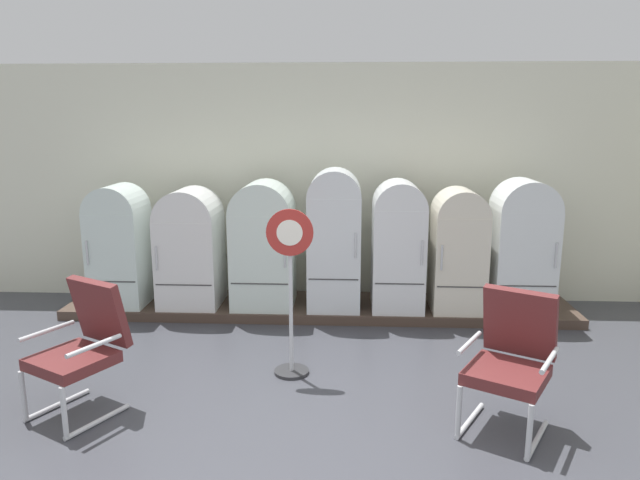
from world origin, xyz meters
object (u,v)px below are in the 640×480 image
Objects in this scene: refrigerator_1 at (190,245)px; refrigerator_6 at (522,242)px; refrigerator_2 at (263,241)px; refrigerator_3 at (334,235)px; armchair_right at (511,356)px; refrigerator_5 at (458,246)px; refrigerator_4 at (398,241)px; refrigerator_0 at (119,242)px; sign_stand at (291,299)px; armchair_left at (83,342)px.

refrigerator_6 reaches higher than refrigerator_1.
refrigerator_2 is 2.97m from refrigerator_6.
refrigerator_2 is (0.87, 0.01, 0.05)m from refrigerator_1.
refrigerator_3 is 1.07× the size of refrigerator_6.
refrigerator_3 is 2.81m from armchair_right.
refrigerator_4 is at bearing 177.50° from refrigerator_5.
refrigerator_6 is at bearing 72.70° from armchair_right.
refrigerator_3 is at bearing -0.15° from refrigerator_0.
refrigerator_3 is at bearing -3.41° from refrigerator_2.
refrigerator_4 reaches higher than sign_stand.
refrigerator_6 reaches higher than refrigerator_0.
refrigerator_6 is (2.97, -0.05, 0.03)m from refrigerator_2.
refrigerator_5 is at bearing 179.37° from refrigerator_6.
refrigerator_3 is 1.54× the size of armchair_left.
refrigerator_6 is 2.56m from armchair_right.
refrigerator_6 reaches higher than armchair_right.
sign_stand is at bearing -73.48° from refrigerator_2.
armchair_left is (-1.92, -2.33, -0.40)m from refrigerator_3.
refrigerator_6 is at bearing -0.88° from refrigerator_2.
armchair_left is at bearing -129.45° from refrigerator_3.
refrigerator_2 reaches higher than refrigerator_1.
refrigerator_2 is at bearing 65.52° from armchair_left.
armchair_right is (3.30, -0.09, 0.00)m from armchair_left.
refrigerator_5 is 0.93× the size of refrigerator_6.
refrigerator_2 reaches higher than refrigerator_5.
refrigerator_1 is at bearing 129.68° from sign_stand.
refrigerator_2 is at bearing 106.52° from sign_stand.
refrigerator_1 is 1.32× the size of armchair_right.
refrigerator_3 reaches higher than refrigerator_1.
refrigerator_6 is (3.84, -0.04, 0.08)m from refrigerator_1.
refrigerator_3 is 1.65m from sign_stand.
armchair_left is (-3.34, -2.34, -0.28)m from refrigerator_5.
refrigerator_3 is at bearing -179.51° from refrigerator_5.
refrigerator_3 reaches higher than refrigerator_6.
sign_stand reaches higher than refrigerator_5.
refrigerator_4 is 1.41× the size of armchair_left.
refrigerator_6 reaches higher than sign_stand.
refrigerator_4 is 1.06× the size of refrigerator_5.
refrigerator_3 is at bearing 77.65° from sign_stand.
refrigerator_0 reaches higher than armchair_left.
refrigerator_5 is (1.42, 0.01, -0.12)m from refrigerator_3.
refrigerator_6 is 2.96m from sign_stand.
refrigerator_6 is at bearing 29.92° from armchair_left.
refrigerator_3 is 1.09× the size of refrigerator_4.
refrigerator_2 is 2.63m from armchair_left.
refrigerator_1 is at bearing 179.43° from refrigerator_5.
refrigerator_4 reaches higher than refrigerator_5.
refrigerator_1 is 3.84m from refrigerator_6.
refrigerator_0 is 4.68m from refrigerator_6.
refrigerator_3 is (0.83, -0.05, 0.09)m from refrigerator_2.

